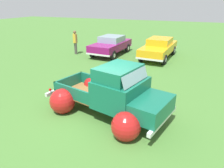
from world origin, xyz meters
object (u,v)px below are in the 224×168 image
at_px(lane_cone_1, 144,82).
at_px(spectator_0, 75,41).
at_px(vintage_pickup_truck, 114,97).
at_px(show_car_0, 111,45).
at_px(lane_cone_0, 148,86).
at_px(show_car_1, 159,47).

bearing_deg(lane_cone_1, spectator_0, 145.06).
relative_size(spectator_0, lane_cone_1, 2.90).
relative_size(vintage_pickup_truck, lane_cone_1, 7.83).
xyz_separation_m(vintage_pickup_truck, show_car_0, (-3.66, 8.48, 0.03)).
bearing_deg(spectator_0, show_car_0, -36.84).
bearing_deg(lane_cone_0, show_car_1, 96.44).
relative_size(spectator_0, lane_cone_0, 2.90).
relative_size(show_car_1, lane_cone_1, 7.64).
distance_m(vintage_pickup_truck, show_car_0, 9.24).
distance_m(show_car_1, lane_cone_0, 6.44).
relative_size(show_car_0, lane_cone_0, 6.88).
xyz_separation_m(show_car_0, lane_cone_1, (4.04, -5.57, -0.47)).
bearing_deg(lane_cone_1, show_car_1, 93.96).
distance_m(show_car_0, lane_cone_1, 6.90).
bearing_deg(spectator_0, lane_cone_1, -90.21).
height_order(spectator_0, lane_cone_0, spectator_0).
height_order(vintage_pickup_truck, spectator_0, vintage_pickup_truck).
height_order(spectator_0, lane_cone_1, spectator_0).
xyz_separation_m(vintage_pickup_truck, show_car_1, (-0.04, 8.87, 0.03)).
relative_size(show_car_0, show_car_1, 0.90).
bearing_deg(lane_cone_1, vintage_pickup_truck, -97.34).
height_order(show_car_1, spectator_0, spectator_0).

